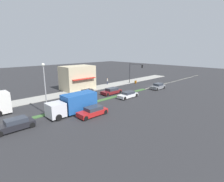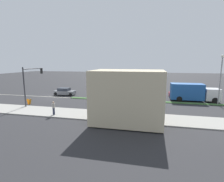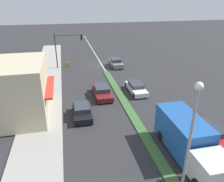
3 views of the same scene
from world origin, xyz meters
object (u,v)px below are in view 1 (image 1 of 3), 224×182
Objects in this scene: delivery_truck at (74,104)px; sedan_maroon at (111,91)px; warning_aframe_sign at (136,82)px; hatchback_red at (93,111)px; van_white at (128,95)px; traffic_signal_main at (134,70)px; pedestrian at (107,81)px; suv_grey at (158,86)px; suv_black at (87,92)px; street_lamp at (45,82)px; sedan_dark at (15,125)px.

delivery_truck is 12.74m from sedan_maroon.
hatchback_red is (-10.93, 23.62, 0.22)m from warning_aframe_sign.
warning_aframe_sign is 0.19× the size of van_white.
pedestrian is (4.08, 6.07, -2.92)m from traffic_signal_main.
sedan_maroon is 1.15× the size of suv_grey.
suv_grey reaches higher than suv_black.
delivery_truck is 1.70× the size of hatchback_red.
delivery_truck is (-2.20, -3.21, -3.31)m from street_lamp.
traffic_signal_main reaches higher than pedestrian.
sedan_dark is at bearing 114.03° from street_lamp.
van_white reaches higher than warning_aframe_sign.
suv_grey is (0.00, -10.97, 0.08)m from van_white.
van_white is (2.80, -10.95, -0.05)m from hatchback_red.
pedestrian is 0.43× the size of suv_black.
suv_black is (-0.93, 17.32, 0.16)m from warning_aframe_sign.
traffic_signal_main reaches higher than delivery_truck.
suv_grey is at bearing -90.00° from sedan_dark.
traffic_signal_main reaches higher than hatchback_red.
traffic_signal_main is 13.28m from sedan_maroon.
sedan_dark reaches higher than hatchback_red.
delivery_truck is at bearing 24.26° from hatchback_red.
delivery_truck is at bearing 133.60° from suv_black.
street_lamp is 8.80× the size of warning_aframe_sign.
traffic_signal_main is at bearing 74.55° from warning_aframe_sign.
street_lamp is 6.79m from sedan_dark.
hatchback_red is 1.00× the size of van_white.
street_lamp reaches higher than suv_black.
street_lamp is 29.04m from warning_aframe_sign.
van_white is (-8.13, 12.67, 0.17)m from warning_aframe_sign.
sedan_maroon is at bearing 3.65° from van_white.
hatchback_red is (-2.80, -1.26, -0.83)m from delivery_truck.
sedan_dark is at bearing 114.63° from suv_black.
delivery_truck reaches higher than suv_black.
sedan_dark is at bearing 90.00° from delivery_truck.
pedestrian is 0.22× the size of delivery_truck.
hatchback_red is (-11.12, 22.92, -3.26)m from traffic_signal_main.
delivery_truck reaches higher than sedan_dark.
street_lamp is at bearing 85.24° from suv_grey.
hatchback_red is 22.10m from suv_grey.
pedestrian reaches higher than sedan_dark.
suv_grey is (-2.20, -26.39, -4.11)m from street_lamp.
suv_black is 17.20m from suv_grey.
delivery_truck is at bearing 90.00° from suv_grey.
sedan_dark is (-8.13, 33.02, 0.24)m from warning_aframe_sign.
suv_black reaches higher than van_white.
street_lamp reaches higher than pedestrian.
sedan_maroon is at bearing -55.99° from hatchback_red.
hatchback_red is at bearing 115.89° from traffic_signal_main.
street_lamp is 23.94m from pedestrian.
van_white is (-2.20, -15.42, -4.18)m from street_lamp.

